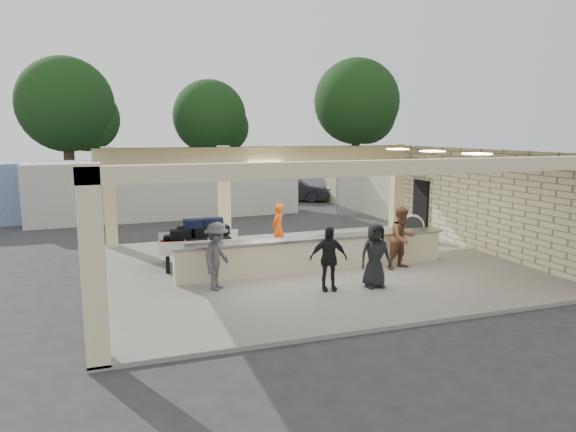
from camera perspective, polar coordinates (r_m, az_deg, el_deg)
name	(u,v)px	position (r m, az deg, el deg)	size (l,w,h in m)	color
ground	(309,269)	(15.38, 2.31, -5.93)	(120.00, 120.00, 0.00)	#29292C
pavilion	(307,221)	(15.77, 2.18, -0.53)	(12.01, 10.00, 3.55)	slate
baggage_counter	(315,254)	(14.78, 3.04, -4.21)	(8.20, 0.58, 0.98)	beige
luggage_cart	(198,241)	(15.39, -9.93, -2.76)	(2.56, 1.73, 1.41)	silver
drum_fan	(413,226)	(19.47, 13.69, -1.13)	(0.85, 0.70, 0.93)	silver
baggage_handler	(278,229)	(16.72, -1.12, -1.42)	(0.60, 0.33, 1.65)	#F1510C
passenger_a	(402,238)	(15.25, 12.60, -2.39)	(0.88, 0.39, 1.82)	brown
passenger_b	(328,259)	(12.91, 4.51, -4.74)	(0.96, 0.35, 1.63)	black
passenger_c	(217,256)	(13.03, -7.91, -4.44)	(1.12, 0.39, 1.73)	#434448
passenger_d	(375,255)	(13.33, 9.66, -4.31)	(0.82, 0.33, 1.67)	black
car_white_a	(364,189)	(31.03, 8.43, 2.97)	(2.19, 4.61, 1.32)	white
car_white_b	(408,188)	(32.46, 13.18, 3.08)	(1.52, 4.09, 1.29)	white
car_dark	(293,189)	(30.33, 0.60, 2.97)	(1.44, 4.09, 1.36)	black
container_white	(168,189)	(25.16, -13.15, 2.93)	(12.43, 2.49, 2.69)	#B9B9B5
container_blue	(8,193)	(26.33, -28.65, 2.30)	(10.34, 2.48, 2.69)	#738DB8
fence	(440,189)	(28.27, 16.56, 2.88)	(12.06, 0.06, 2.03)	gray
tree_left	(71,109)	(38.06, -22.96, 10.94)	(6.60, 6.30, 9.00)	#382619
tree_mid	(213,120)	(40.72, -8.31, 10.53)	(6.00, 5.60, 8.00)	#382619
tree_right	(359,105)	(43.74, 7.90, 12.10)	(7.20, 7.00, 10.00)	#382619
adjacent_building	(406,178)	(28.21, 12.95, 4.13)	(6.00, 8.00, 3.20)	#B4B38F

